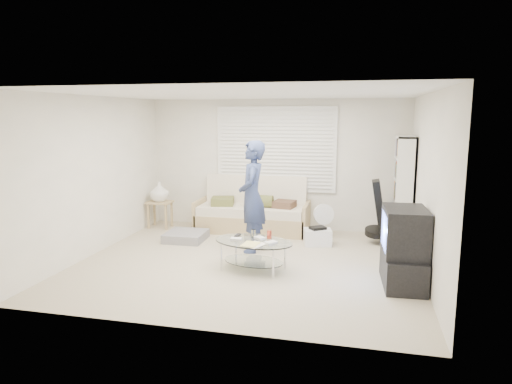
% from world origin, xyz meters
% --- Properties ---
extents(ground, '(5.00, 5.00, 0.00)m').
position_xyz_m(ground, '(0.00, 0.00, 0.00)').
color(ground, tan).
rests_on(ground, ground).
extents(room_shell, '(5.02, 4.52, 2.51)m').
position_xyz_m(room_shell, '(0.00, 0.48, 1.63)').
color(room_shell, white).
rests_on(room_shell, ground).
extents(window_blinds, '(2.32, 0.08, 1.62)m').
position_xyz_m(window_blinds, '(0.00, 2.20, 1.55)').
color(window_blinds, silver).
rests_on(window_blinds, ground).
extents(futon_sofa, '(2.13, 0.86, 1.04)m').
position_xyz_m(futon_sofa, '(-0.38, 1.87, 0.34)').
color(futon_sofa, tan).
rests_on(futon_sofa, ground).
extents(grey_floor_pillow, '(0.69, 0.69, 0.15)m').
position_xyz_m(grey_floor_pillow, '(-1.37, 0.94, 0.08)').
color(grey_floor_pillow, gray).
rests_on(grey_floor_pillow, ground).
extents(side_table, '(0.46, 0.37, 0.91)m').
position_xyz_m(side_table, '(-2.22, 1.71, 0.68)').
color(side_table, tan).
rests_on(side_table, ground).
extents(bookshelf, '(0.29, 0.78, 1.85)m').
position_xyz_m(bookshelf, '(2.32, 1.62, 0.93)').
color(bookshelf, white).
rests_on(bookshelf, ground).
extents(guitar_case, '(0.39, 0.40, 1.09)m').
position_xyz_m(guitar_case, '(1.95, 1.50, 0.48)').
color(guitar_case, black).
rests_on(guitar_case, ground).
extents(floor_fan, '(0.39, 0.26, 0.63)m').
position_xyz_m(floor_fan, '(1.00, 1.66, 0.37)').
color(floor_fan, white).
rests_on(floor_fan, ground).
extents(storage_bin, '(0.52, 0.41, 0.32)m').
position_xyz_m(storage_bin, '(0.93, 1.17, 0.15)').
color(storage_bin, white).
rests_on(storage_bin, ground).
extents(tv_unit, '(0.57, 0.97, 1.03)m').
position_xyz_m(tv_unit, '(2.20, -0.44, 0.50)').
color(tv_unit, black).
rests_on(tv_unit, ground).
extents(coffee_table, '(1.28, 0.95, 0.55)m').
position_xyz_m(coffee_table, '(0.16, -0.30, 0.35)').
color(coffee_table, silver).
rests_on(coffee_table, ground).
extents(standing_person, '(0.53, 0.72, 1.80)m').
position_xyz_m(standing_person, '(-0.08, 0.61, 0.90)').
color(standing_person, navy).
rests_on(standing_person, ground).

